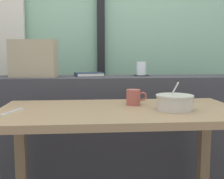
{
  "coord_description": "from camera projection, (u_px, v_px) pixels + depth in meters",
  "views": [
    {
      "loc": [
        -0.13,
        -1.49,
        0.98
      ],
      "look_at": [
        0.03,
        0.36,
        0.76
      ],
      "focal_mm": 45.48,
      "sensor_mm": 36.0,
      "label": 1
    }
  ],
  "objects": [
    {
      "name": "throw_pillow",
      "position": [
        33.0,
        58.0,
        1.99
      ],
      "size": [
        0.34,
        0.18,
        0.26
      ],
      "primitive_type": "cube",
      "rotation": [
        0.0,
        0.0,
        -0.13
      ],
      "color": "tan",
      "rests_on": "dark_console_ledge"
    },
    {
      "name": "dark_console_ledge",
      "position": [
        105.0,
        132.0,
        2.1
      ],
      "size": [
        2.8,
        0.35,
        0.83
      ],
      "primitive_type": "cube",
      "color": "#38383D",
      "rests_on": "ground"
    },
    {
      "name": "outdoor_backdrop",
      "position": [
        100.0,
        11.0,
        2.67
      ],
      "size": [
        4.8,
        0.08,
        2.8
      ],
      "primitive_type": "cube",
      "color": "#84B293",
      "rests_on": "ground"
    },
    {
      "name": "ceramic_mug",
      "position": [
        134.0,
        97.0,
        1.54
      ],
      "size": [
        0.11,
        0.08,
        0.08
      ],
      "color": "#9E4C42",
      "rests_on": "breakfast_table"
    },
    {
      "name": "closed_book",
      "position": [
        89.0,
        74.0,
        2.07
      ],
      "size": [
        0.22,
        0.17,
        0.03
      ],
      "color": "#1E2D47",
      "rests_on": "dark_console_ledge"
    },
    {
      "name": "soup_bowl",
      "position": [
        175.0,
        103.0,
        1.4
      ],
      "size": [
        0.18,
        0.18,
        0.14
      ],
      "color": "#BCB7A8",
      "rests_on": "breakfast_table"
    },
    {
      "name": "coaster_square",
      "position": [
        141.0,
        75.0,
        2.12
      ],
      "size": [
        0.1,
        0.1,
        0.0
      ],
      "primitive_type": "cube",
      "color": "black",
      "rests_on": "dark_console_ledge"
    },
    {
      "name": "window_divider_post",
      "position": [
        101.0,
        21.0,
        2.62
      ],
      "size": [
        0.07,
        0.05,
        2.6
      ],
      "primitive_type": "cube",
      "color": "black",
      "rests_on": "ground"
    },
    {
      "name": "fork_utensil",
      "position": [
        13.0,
        111.0,
        1.35
      ],
      "size": [
        0.07,
        0.17,
        0.01
      ],
      "primitive_type": "cube",
      "rotation": [
        0.0,
        0.0,
        -0.34
      ],
      "color": "silver",
      "rests_on": "breakfast_table"
    },
    {
      "name": "juice_glass",
      "position": [
        141.0,
        69.0,
        2.12
      ],
      "size": [
        0.07,
        0.07,
        0.1
      ],
      "color": "white",
      "rests_on": "coaster_square"
    },
    {
      "name": "breakfast_table",
      "position": [
        120.0,
        131.0,
        1.45
      ],
      "size": [
        1.22,
        0.62,
        0.71
      ],
      "color": "#826849",
      "rests_on": "ground"
    }
  ]
}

